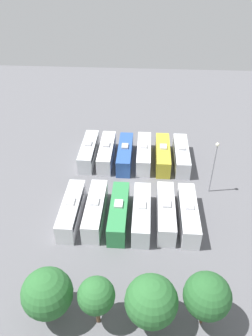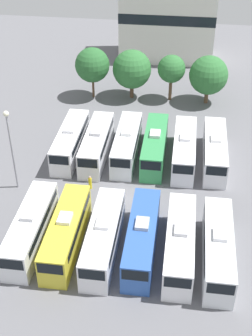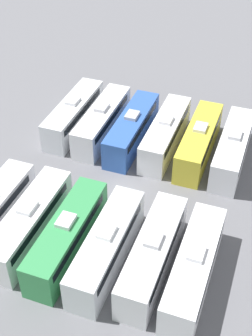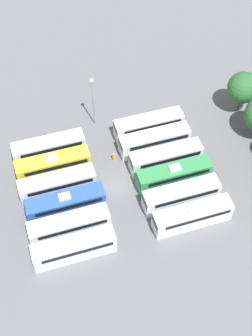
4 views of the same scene
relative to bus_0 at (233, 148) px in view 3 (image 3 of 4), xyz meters
name	(u,v)px [view 3 (image 3 of 4)]	position (x,y,z in m)	size (l,w,h in m)	color
ground_plane	(123,191)	(8.62, 7.81, -1.74)	(119.85, 119.85, 0.00)	slate
bus_0	(233,148)	(0.00, 0.00, 0.00)	(2.55, 10.74, 3.52)	silver
bus_1	(199,141)	(3.39, -0.04, 0.00)	(2.55, 10.74, 3.52)	gold
bus_2	(165,133)	(6.92, -0.19, 0.00)	(2.55, 10.74, 3.52)	silver
bus_3	(132,129)	(10.41, 0.21, 0.00)	(2.55, 10.74, 3.52)	#2D56A8
bus_4	(102,121)	(13.88, -0.10, 0.00)	(2.55, 10.74, 3.52)	white
bus_5	(74,114)	(17.27, -0.28, 0.00)	(2.55, 10.74, 3.52)	silver
bus_6	(194,267)	(0.09, 15.63, 0.00)	(2.55, 10.74, 3.52)	white
bus_7	(153,254)	(3.33, 15.45, 0.00)	(2.55, 10.74, 3.52)	silver
bus_8	(107,246)	(6.89, 15.93, 0.00)	(2.55, 10.74, 3.52)	silver
bus_9	(67,235)	(10.24, 15.95, 0.00)	(2.55, 10.74, 3.52)	#338C4C
bus_10	(30,222)	(13.75, 15.67, 0.00)	(2.55, 10.74, 3.52)	white
worker_person	(170,205)	(3.81, 8.89, -0.99)	(0.36, 0.36, 1.62)	gold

